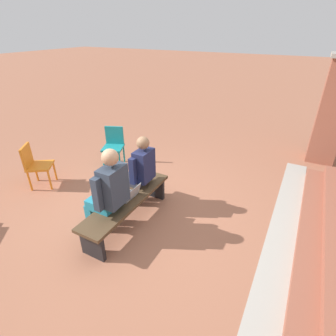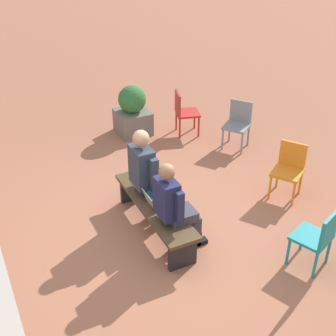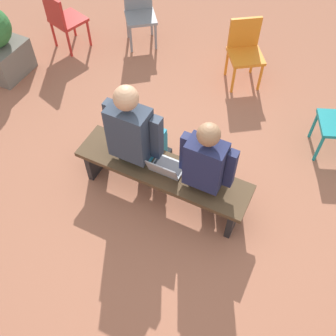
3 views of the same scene
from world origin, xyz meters
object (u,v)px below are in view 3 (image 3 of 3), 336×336
at_px(person_student, 209,164).
at_px(bench, 163,174).
at_px(person_adult, 137,134).
at_px(plastic_chair_near_bench_right, 140,10).
at_px(plastic_chair_foreground, 245,48).
at_px(plastic_chair_far_left, 63,18).
at_px(laptop, 166,168).

bearing_deg(person_student, bench, 8.35).
relative_size(person_adult, plastic_chair_near_bench_right, 1.67).
bearing_deg(plastic_chair_foreground, person_student, 99.71).
height_order(bench, person_adult, person_adult).
xyz_separation_m(person_student, person_adult, (0.75, -0.01, 0.04)).
xyz_separation_m(person_student, plastic_chair_near_bench_right, (2.00, -2.29, -0.22)).
height_order(person_student, plastic_chair_foreground, person_student).
distance_m(bench, plastic_chair_foreground, 2.18).
height_order(person_adult, plastic_chair_far_left, person_adult).
xyz_separation_m(bench, plastic_chair_foreground, (-0.08, -2.17, 0.13)).
distance_m(person_student, person_adult, 0.76).
bearing_deg(plastic_chair_near_bench_right, plastic_chair_far_left, 36.92).
height_order(person_student, laptop, person_student).
bearing_deg(plastic_chair_foreground, bench, 87.85).
height_order(person_adult, plastic_chair_foreground, person_adult).
distance_m(laptop, plastic_chair_near_bench_right, 2.85).
bearing_deg(plastic_chair_foreground, person_adult, 79.40).
bearing_deg(plastic_chair_near_bench_right, person_adult, 118.55).
relative_size(person_adult, laptop, 4.37).
relative_size(person_student, plastic_chair_far_left, 1.55).
relative_size(person_student, person_adult, 0.93).
height_order(bench, laptop, laptop).
height_order(person_student, person_adult, person_adult).
relative_size(bench, plastic_chair_far_left, 2.14).
relative_size(laptop, plastic_chair_foreground, 0.38).
xyz_separation_m(person_adult, laptop, (-0.35, 0.08, -0.24)).
bearing_deg(plastic_chair_far_left, laptop, 144.96).
xyz_separation_m(person_adult, plastic_chair_foreground, (-0.39, -2.10, -0.26)).
height_order(plastic_chair_near_bench_right, plastic_chair_far_left, same).
bearing_deg(laptop, plastic_chair_near_bench_right, -55.99).
relative_size(bench, plastic_chair_near_bench_right, 2.14).
distance_m(plastic_chair_near_bench_right, plastic_chair_far_left, 1.07).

